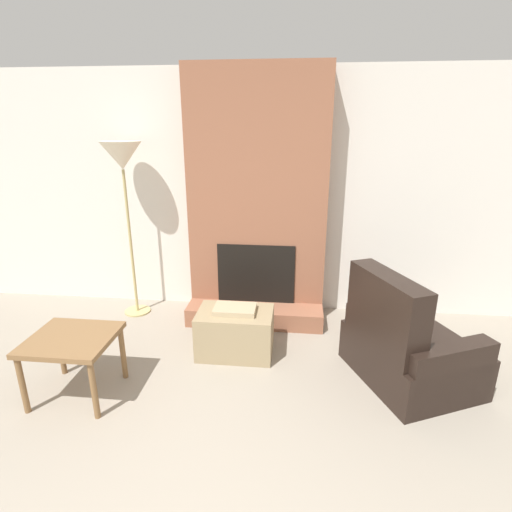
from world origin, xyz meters
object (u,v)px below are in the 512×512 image
object	(u,v)px
floor_lamp_left	(122,163)
ottoman	(235,332)
armchair	(404,349)
side_table	(72,345)

from	to	relation	value
floor_lamp_left	ottoman	bearing A→B (deg)	-30.09
armchair	side_table	xyz separation A→B (m)	(-2.59, -0.47, 0.16)
side_table	floor_lamp_left	xyz separation A→B (m)	(-0.10, 1.45, 1.22)
ottoman	side_table	world-z (taller)	side_table
ottoman	armchair	bearing A→B (deg)	-9.87
ottoman	floor_lamp_left	size ratio (longest dim) A/B	0.37
side_table	armchair	bearing A→B (deg)	10.39
ottoman	floor_lamp_left	world-z (taller)	floor_lamp_left
side_table	floor_lamp_left	bearing A→B (deg)	93.99
armchair	floor_lamp_left	world-z (taller)	floor_lamp_left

